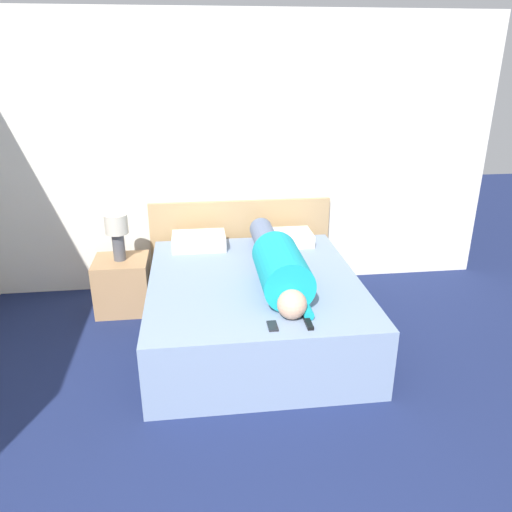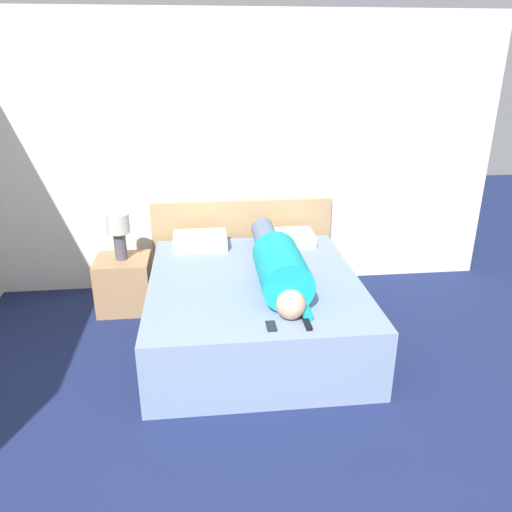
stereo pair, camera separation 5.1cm
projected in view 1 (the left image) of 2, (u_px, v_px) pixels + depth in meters
name	position (u px, v px, depth m)	size (l,w,h in m)	color
wall_back	(214.00, 158.00, 4.76)	(5.52, 0.06, 2.60)	silver
bed	(254.00, 308.00, 4.11)	(1.67, 1.92, 0.54)	#7589A8
headboard	(241.00, 243.00, 5.04)	(1.79, 0.04, 0.89)	tan
nightstand	(123.00, 285.00, 4.59)	(0.48, 0.44, 0.50)	#A37A51
table_lamp	(117.00, 231.00, 4.39)	(0.20, 0.20, 0.42)	#4C4C51
person_lying	(278.00, 263.00, 3.89)	(0.37, 1.69, 0.37)	tan
pillow_near_headboard	(199.00, 241.00, 4.63)	(0.49, 0.34, 0.13)	silver
pillow_second	(287.00, 238.00, 4.73)	(0.46, 0.34, 0.11)	silver
tv_remote	(309.00, 323.00, 3.31)	(0.04, 0.15, 0.02)	black
cell_phone	(273.00, 326.00, 3.29)	(0.06, 0.13, 0.01)	black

